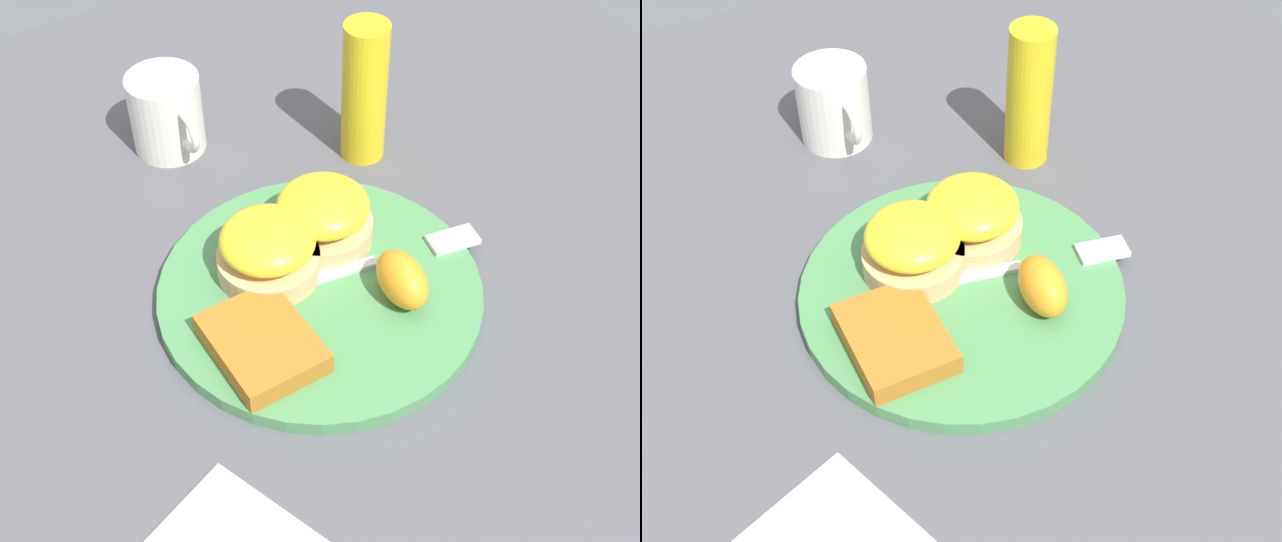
# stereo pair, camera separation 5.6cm
# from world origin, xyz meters

# --- Properties ---
(ground_plane) EXTENTS (1.10, 1.10, 0.00)m
(ground_plane) POSITION_xyz_m (0.00, 0.00, 0.00)
(ground_plane) COLOR #4C4C51
(plate) EXTENTS (0.28, 0.28, 0.01)m
(plate) POSITION_xyz_m (0.00, 0.00, 0.01)
(plate) COLOR #47844C
(plate) RESTS_ON ground_plane
(sandwich_benedict_left) EXTENTS (0.09, 0.09, 0.06)m
(sandwich_benedict_left) POSITION_xyz_m (-0.05, 0.04, 0.04)
(sandwich_benedict_left) COLOR tan
(sandwich_benedict_left) RESTS_ON plate
(sandwich_benedict_right) EXTENTS (0.09, 0.09, 0.06)m
(sandwich_benedict_right) POSITION_xyz_m (-0.04, -0.03, 0.04)
(sandwich_benedict_right) COLOR tan
(sandwich_benedict_right) RESTS_ON plate
(hashbrown_patty) EXTENTS (0.10, 0.08, 0.02)m
(hashbrown_patty) POSITION_xyz_m (0.03, -0.08, 0.02)
(hashbrown_patty) COLOR #A3611D
(hashbrown_patty) RESTS_ON plate
(orange_wedge) EXTENTS (0.06, 0.04, 0.04)m
(orange_wedge) POSITION_xyz_m (0.05, 0.05, 0.04)
(orange_wedge) COLOR orange
(orange_wedge) RESTS_ON plate
(fork) EXTENTS (0.07, 0.22, 0.00)m
(fork) POSITION_xyz_m (0.01, 0.06, 0.02)
(fork) COLOR silver
(fork) RESTS_ON plate
(cup) EXTENTS (0.10, 0.07, 0.08)m
(cup) POSITION_xyz_m (-0.26, -0.01, 0.04)
(cup) COLOR silver
(cup) RESTS_ON ground_plane
(condiment_bottle) EXTENTS (0.04, 0.04, 0.15)m
(condiment_bottle) POSITION_xyz_m (-0.14, 0.15, 0.07)
(condiment_bottle) COLOR gold
(condiment_bottle) RESTS_ON ground_plane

